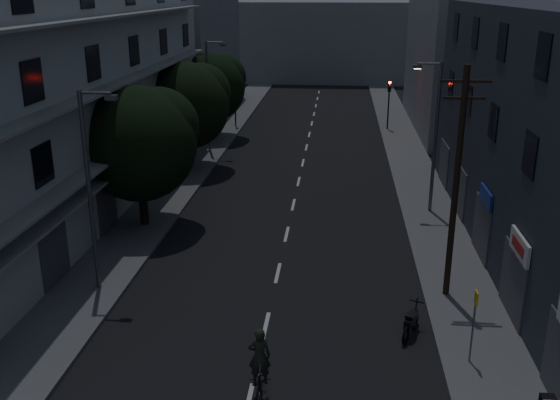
% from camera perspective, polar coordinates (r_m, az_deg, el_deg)
% --- Properties ---
extents(ground, '(160.00, 160.00, 0.00)m').
position_cam_1_polar(ground, '(40.20, 1.76, 1.91)').
color(ground, black).
rests_on(ground, ground).
extents(sidewalk_left, '(3.00, 90.00, 0.15)m').
position_cam_1_polar(sidewalk_left, '(41.32, -8.68, 2.28)').
color(sidewalk_left, '#565659').
rests_on(sidewalk_left, ground).
extents(sidewalk_right, '(3.00, 90.00, 0.15)m').
position_cam_1_polar(sidewalk_right, '(40.43, 12.43, 1.68)').
color(sidewalk_right, '#565659').
rests_on(sidewalk_right, ground).
extents(lane_markings, '(0.15, 60.50, 0.01)m').
position_cam_1_polar(lane_markings, '(46.21, 2.27, 4.17)').
color(lane_markings, beige).
rests_on(lane_markings, ground).
extents(building_left, '(7.00, 36.00, 14.00)m').
position_cam_1_polar(building_left, '(34.85, -19.32, 10.04)').
color(building_left, '#B1B0AC').
rests_on(building_left, ground).
extents(building_right, '(6.19, 28.00, 11.00)m').
position_cam_1_polar(building_right, '(29.66, 24.24, 5.10)').
color(building_right, '#292D37').
rests_on(building_right, ground).
extents(building_far_left, '(6.00, 20.00, 16.00)m').
position_cam_1_polar(building_far_left, '(63.16, -8.05, 15.31)').
color(building_far_left, slate).
rests_on(building_far_left, ground).
extents(building_far_right, '(6.00, 20.00, 13.00)m').
position_cam_1_polar(building_far_right, '(56.45, 15.60, 12.89)').
color(building_far_right, slate).
rests_on(building_far_right, ground).
extents(building_far_end, '(24.00, 8.00, 10.00)m').
position_cam_1_polar(building_far_end, '(83.69, 3.89, 14.21)').
color(building_far_end, slate).
rests_on(building_far_end, ground).
extents(tree_near, '(5.74, 5.74, 7.08)m').
position_cam_1_polar(tree_near, '(31.75, -12.66, 5.42)').
color(tree_near, black).
rests_on(tree_near, sidewalk_left).
extents(tree_mid, '(5.73, 5.73, 7.05)m').
position_cam_1_polar(tree_mid, '(41.91, -8.51, 8.82)').
color(tree_mid, black).
rests_on(tree_mid, sidewalk_left).
extents(tree_far, '(5.45, 5.45, 6.74)m').
position_cam_1_polar(tree_far, '(50.78, -6.25, 10.44)').
color(tree_far, black).
rests_on(tree_far, sidewalk_left).
extents(traffic_signal_far_right, '(0.28, 0.37, 4.10)m').
position_cam_1_polar(traffic_signal_far_right, '(54.39, 9.95, 9.47)').
color(traffic_signal_far_right, black).
rests_on(traffic_signal_far_right, sidewalk_right).
extents(traffic_signal_far_left, '(0.28, 0.37, 4.10)m').
position_cam_1_polar(traffic_signal_far_left, '(54.91, -4.15, 9.78)').
color(traffic_signal_far_left, black).
rests_on(traffic_signal_far_left, sidewalk_left).
extents(street_lamp_left_near, '(1.51, 0.25, 8.00)m').
position_cam_1_polar(street_lamp_left_near, '(25.05, -16.86, 1.54)').
color(street_lamp_left_near, '#54565B').
rests_on(street_lamp_left_near, sidewalk_left).
extents(street_lamp_right, '(1.51, 0.25, 8.00)m').
position_cam_1_polar(street_lamp_right, '(33.87, 13.89, 6.19)').
color(street_lamp_right, '#56585E').
rests_on(street_lamp_right, sidewalk_right).
extents(street_lamp_left_far, '(1.51, 0.25, 8.00)m').
position_cam_1_polar(street_lamp_left_far, '(46.08, -6.47, 9.86)').
color(street_lamp_left_far, '#565A5E').
rests_on(street_lamp_left_far, sidewalk_left).
extents(utility_pole, '(1.80, 0.24, 9.00)m').
position_cam_1_polar(utility_pole, '(24.25, 15.83, 1.74)').
color(utility_pole, black).
rests_on(utility_pole, sidewalk_right).
extents(bus_stop_sign, '(0.06, 0.35, 2.52)m').
position_cam_1_polar(bus_stop_sign, '(21.04, 17.36, -9.90)').
color(bus_stop_sign, '#595B60').
rests_on(bus_stop_sign, sidewalk_right).
extents(motorcycle, '(0.88, 1.77, 1.19)m').
position_cam_1_polar(motorcycle, '(22.92, 11.88, -10.95)').
color(motorcycle, black).
rests_on(motorcycle, ground).
extents(cyclist, '(0.88, 1.91, 2.33)m').
position_cam_1_polar(cyclist, '(19.30, -1.87, -15.62)').
color(cyclist, black).
rests_on(cyclist, ground).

